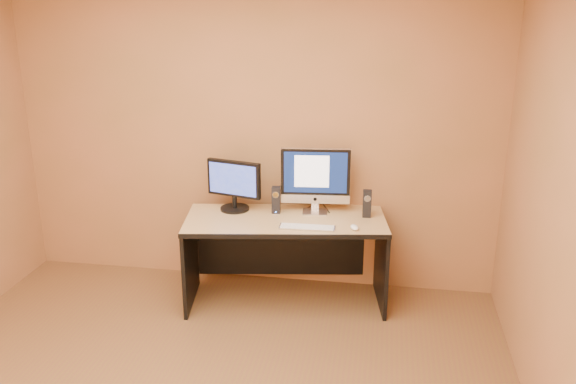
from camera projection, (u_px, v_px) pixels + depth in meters
name	position (u px, v px, depth m)	size (l,w,h in m)	color
walls	(169.00, 217.00, 3.09)	(4.00, 4.00, 2.60)	#A46542
desk	(286.00, 261.00, 4.83)	(1.55, 0.68, 0.72)	tan
imac	(315.00, 181.00, 4.76)	(0.55, 0.20, 0.53)	silver
second_monitor	(234.00, 186.00, 4.85)	(0.46, 0.23, 0.41)	black
speaker_left	(276.00, 200.00, 4.81)	(0.07, 0.07, 0.21)	black
speaker_right	(367.00, 204.00, 4.73)	(0.07, 0.07, 0.21)	black
keyboard	(307.00, 227.00, 4.52)	(0.42, 0.11, 0.02)	#BABABF
mouse	(354.00, 227.00, 4.49)	(0.06, 0.10, 0.03)	white
cable_a	(326.00, 208.00, 4.93)	(0.01, 0.01, 0.21)	black
cable_b	(310.00, 206.00, 4.97)	(0.01, 0.01, 0.17)	black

